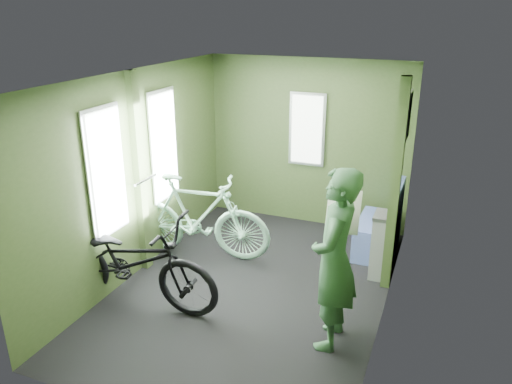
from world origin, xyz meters
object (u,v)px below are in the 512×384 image
at_px(waste_box, 382,245).
at_px(bench_seat, 379,232).
at_px(bicycle_black, 136,303).
at_px(passenger, 334,260).
at_px(bicycle_mint, 199,256).

distance_m(waste_box, bench_seat, 0.62).
distance_m(bicycle_black, passenger, 2.21).
bearing_deg(passenger, bench_seat, 174.54).
bearing_deg(bicycle_black, waste_box, -56.59).
bearing_deg(bench_seat, bicycle_mint, -154.47).
distance_m(bicycle_black, bench_seat, 3.05).
bearing_deg(passenger, bicycle_black, -87.25).
relative_size(bicycle_mint, passenger, 1.07).
height_order(bicycle_mint, passenger, passenger).
bearing_deg(bicycle_mint, waste_box, -87.51).
relative_size(bicycle_black, passenger, 1.14).
relative_size(bicycle_black, bench_seat, 2.14).
bearing_deg(waste_box, bicycle_mint, -170.55).
height_order(bicycle_black, bench_seat, bench_seat).
distance_m(bicycle_black, waste_box, 2.78).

